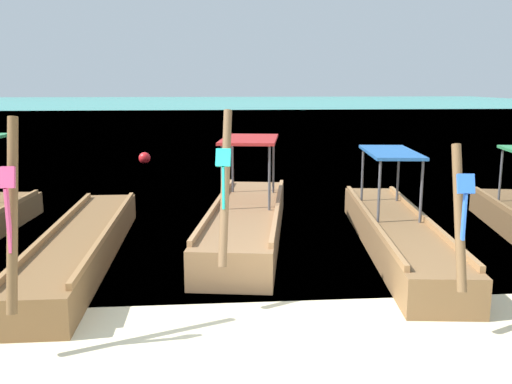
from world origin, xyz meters
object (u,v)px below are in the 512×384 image
at_px(longtail_boat_pink_ribbon, 82,245).
at_px(longtail_boat_blue_ribbon, 396,232).
at_px(mooring_buoy_near, 145,158).
at_px(longtail_boat_turquoise_ribbon, 247,221).

relative_size(longtail_boat_pink_ribbon, longtail_boat_blue_ribbon, 0.99).
distance_m(longtail_boat_blue_ribbon, mooring_buoy_near, 13.42).
bearing_deg(mooring_buoy_near, longtail_boat_pink_ribbon, -88.87).
bearing_deg(longtail_boat_blue_ribbon, mooring_buoy_near, 116.47).
bearing_deg(mooring_buoy_near, longtail_boat_turquoise_ribbon, -73.65).
bearing_deg(longtail_boat_pink_ribbon, mooring_buoy_near, 91.13).
bearing_deg(longtail_boat_blue_ribbon, longtail_boat_pink_ribbon, -178.27).
xyz_separation_m(longtail_boat_turquoise_ribbon, longtail_boat_blue_ribbon, (2.75, -1.01, -0.03)).
xyz_separation_m(longtail_boat_pink_ribbon, longtail_boat_turquoise_ribbon, (2.99, 1.18, 0.08)).
relative_size(longtail_boat_pink_ribbon, longtail_boat_turquoise_ribbon, 1.02).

